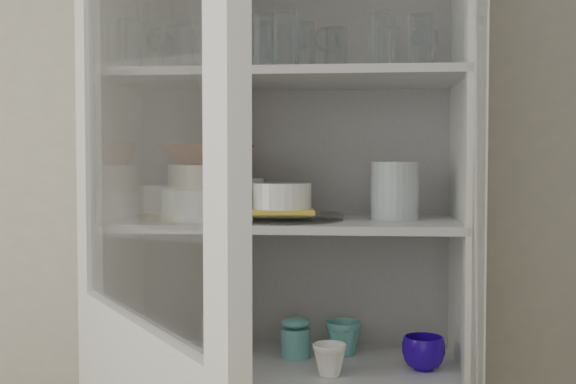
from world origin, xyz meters
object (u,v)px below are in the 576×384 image
Objects in this scene: mug_teal at (343,338)px; mug_white at (330,360)px; white_ramekin at (282,196)px; measuring_cups at (207,356)px; cream_bowl at (207,177)px; pantry_cabinet at (290,327)px; goblet_0 at (159,51)px; goblet_3 at (425,49)px; yellow_trivet at (282,211)px; plate_stack_front at (207,204)px; glass_platter at (282,216)px; teal_jar at (296,340)px; goblet_2 at (326,51)px; grey_bowl_stack at (395,191)px; plate_stack_back at (226,197)px; white_canister at (219,336)px; mug_blue at (423,353)px; goblet_1 at (300,48)px; terracotta_bowl at (207,155)px.

mug_teal reaches higher than mug_white.
white_ramekin is 1.78× the size of measuring_cups.
cream_bowl is 2.05× the size of mug_teal.
pantry_cabinet reaches higher than mug_teal.
goblet_0 is (-0.39, 0.02, 0.80)m from pantry_cabinet.
goblet_3 reaches higher than mug_teal.
goblet_0 is 0.98× the size of yellow_trivet.
plate_stack_front reaches higher than mug_teal.
glass_platter is 3.35× the size of teal_jar.
pantry_cabinet is 20.79× the size of teal_jar.
mug_white is (0.51, -0.22, -0.84)m from goblet_0.
grey_bowl_stack is at bearing -29.85° from goblet_2.
mug_white is at bearing -38.12° from plate_stack_back.
yellow_trivet is at bearing -139.02° from mug_teal.
goblet_2 is at bearing 17.84° from white_canister.
cream_bowl reaches higher than plate_stack_back.
goblet_3 reaches higher than mug_white.
plate_stack_back is at bearing 141.17° from yellow_trivet.
cream_bowl is at bearing 162.04° from mug_blue.
pantry_cabinet reaches higher than goblet_3.
plate_stack_front is 0.08m from cream_bowl.
goblet_1 is 1.07× the size of grey_bowl_stack.
plate_stack_back is at bearing 141.17° from white_ramekin.
yellow_trivet is 1.41× the size of white_canister.
cream_bowl reaches higher than measuring_cups.
goblet_0 is 0.61m from glass_platter.
white_canister is (-0.19, 0.06, -0.35)m from glass_platter.
goblet_0 is at bearing 133.93° from mug_white.
goblet_3 is at bearing 8.54° from goblet_1.
pantry_cabinet is at bearing 22.15° from plate_stack_front.
mug_blue is at bearing -18.20° from pantry_cabinet.
plate_stack_back is 0.19m from terracotta_bowl.
grey_bowl_stack reaches higher than mug_teal.
mug_teal is (0.15, 0.01, -0.03)m from pantry_cabinet.
grey_bowl_stack reaches higher than yellow_trivet.
glass_platter is at bearing 0.00° from white_ramekin.
mug_white is at bearing -17.42° from terracotta_bowl.
goblet_2 is at bearing 28.92° from pantry_cabinet.
goblet_0 is at bearing 162.52° from glass_platter.
mug_teal is at bearing 8.12° from white_canister.
terracotta_bowl reaches higher than cream_bowl.
glass_platter reaches higher than white_canister.
goblet_1 is 0.49m from plate_stack_back.
glass_platter is 0.53m from mug_blue.
goblet_1 is at bearing 11.00° from white_canister.
goblet_1 reaches higher than mug_teal.
white_canister is (0.02, 0.07, 0.04)m from measuring_cups.
yellow_trivet is 0.43m from mug_teal.
cream_bowl is 0.23m from yellow_trivet.
goblet_0 is 1.05× the size of grey_bowl_stack.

